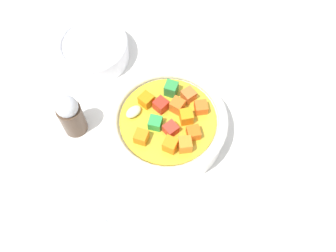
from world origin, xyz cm
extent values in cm
cube|color=silver|center=(0.00, 0.00, -1.00)|extent=(140.00, 140.00, 2.00)
cylinder|color=white|center=(0.00, 0.00, 2.01)|extent=(16.74, 16.74, 4.03)
torus|color=white|center=(0.00, 0.00, 4.45)|extent=(17.15, 17.15, 1.41)
cylinder|color=gold|center=(0.00, 0.00, 4.23)|extent=(13.88, 13.88, 0.40)
cube|color=orange|center=(-1.76, -3.98, 5.39)|extent=(2.43, 2.43, 1.93)
cube|color=green|center=(-2.01, -0.09, 5.23)|extent=(2.45, 2.45, 1.60)
cube|color=orange|center=(2.24, -1.26, 5.43)|extent=(2.16, 2.16, 2.00)
cube|color=red|center=(-0.54, -1.82, 5.19)|extent=(2.05, 2.05, 1.53)
cube|color=green|center=(2.53, 3.78, 5.46)|extent=(2.45, 2.45, 2.06)
ellipsoid|color=beige|center=(-3.87, 3.17, 4.95)|extent=(2.73, 2.10, 1.05)
cube|color=red|center=(0.10, 2.17, 5.28)|extent=(2.20, 2.20, 1.70)
cube|color=orange|center=(4.89, -0.81, 5.18)|extent=(2.22, 2.22, 1.51)
cube|color=orange|center=(0.10, -4.91, 5.45)|extent=(2.24, 2.24, 2.04)
cube|color=orange|center=(1.98, 0.92, 5.40)|extent=(2.36, 2.36, 1.95)
cube|color=orange|center=(-1.48, 3.88, 5.29)|extent=(2.23, 2.23, 1.72)
cube|color=orange|center=(1.92, -3.84, 5.23)|extent=(2.12, 2.12, 1.61)
cube|color=orange|center=(-4.68, -1.03, 5.28)|extent=(2.45, 2.45, 1.71)
cube|color=orange|center=(4.30, 1.76, 5.24)|extent=(1.96, 1.96, 1.63)
cylinder|color=silver|center=(-14.36, -4.88, 0.30)|extent=(2.39, 10.99, 0.60)
cylinder|color=white|center=(-4.18, 18.37, 1.72)|extent=(11.53, 11.53, 3.45)
torus|color=white|center=(-4.18, 18.37, 3.68)|extent=(11.65, 11.65, 0.92)
cylinder|color=#4C3828|center=(-11.97, 7.47, 2.82)|extent=(3.57, 3.57, 5.63)
sphere|color=silver|center=(-11.97, 7.47, 6.44)|extent=(3.22, 3.22, 3.22)
camera|label=1|loc=(-11.89, -22.41, 52.44)|focal=40.89mm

